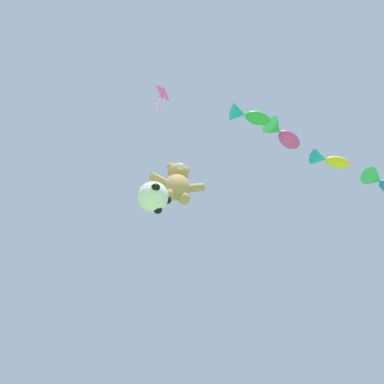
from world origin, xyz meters
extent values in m
ellipsoid|color=tan|center=(-0.87, 4.91, 9.72)|extent=(0.93, 0.80, 1.14)
sphere|color=tan|center=(-0.87, 4.91, 10.56)|extent=(0.78, 0.78, 0.78)
sphere|color=beige|center=(-0.87, 4.58, 10.50)|extent=(0.33, 0.33, 0.33)
sphere|color=tan|center=(-1.15, 4.91, 10.87)|extent=(0.32, 0.32, 0.32)
cylinder|color=tan|center=(-1.55, 4.91, 9.92)|extent=(0.67, 0.30, 0.53)
sphere|color=tan|center=(-1.13, 4.91, 9.18)|extent=(0.42, 0.42, 0.42)
sphere|color=tan|center=(-0.59, 4.91, 10.87)|extent=(0.32, 0.32, 0.32)
cylinder|color=tan|center=(-0.20, 4.91, 9.92)|extent=(0.67, 0.30, 0.53)
sphere|color=tan|center=(-0.62, 4.91, 9.18)|extent=(0.42, 0.42, 0.42)
sphere|color=white|center=(-1.67, 4.65, 8.61)|extent=(0.98, 0.98, 0.98)
sphere|color=black|center=(-1.22, 4.65, 8.61)|extent=(0.27, 0.27, 0.27)
sphere|color=black|center=(-1.77, 4.95, 8.93)|extent=(0.27, 0.27, 0.27)
sphere|color=black|center=(-1.67, 4.20, 8.54)|extent=(0.27, 0.27, 0.27)
sphere|color=black|center=(-1.46, 4.80, 8.24)|extent=(0.27, 0.27, 0.27)
ellipsoid|color=green|center=(2.21, 3.25, 13.69)|extent=(1.14, 0.62, 0.51)
cone|color=#19ADB2|center=(1.33, 3.26, 13.69)|extent=(0.63, 0.76, 0.76)
sphere|color=black|center=(2.57, 3.25, 13.83)|extent=(0.13, 0.13, 0.13)
ellipsoid|color=#E53F9E|center=(4.27, 4.05, 14.15)|extent=(1.46, 1.17, 0.64)
cone|color=green|center=(3.36, 3.68, 14.15)|extent=(1.00, 1.13, 0.93)
sphere|color=black|center=(4.65, 4.20, 14.32)|extent=(0.16, 0.16, 0.16)
ellipsoid|color=yellow|center=(6.85, 4.31, 13.61)|extent=(1.27, 0.61, 0.50)
cone|color=#19ADB2|center=(5.88, 4.32, 13.61)|extent=(0.70, 0.75, 0.74)
sphere|color=black|center=(7.26, 4.31, 13.74)|extent=(0.13, 0.13, 0.13)
cone|color=green|center=(8.75, 4.42, 13.11)|extent=(0.99, 1.05, 0.90)
cube|color=#E53F9E|center=(-2.04, 3.86, 15.26)|extent=(0.74, 0.57, 0.91)
cylinder|color=#E53F9E|center=(-2.16, 3.86, 13.89)|extent=(0.03, 0.22, 2.17)
cylinder|color=#E53F9E|center=(-1.92, 3.90, 14.05)|extent=(0.03, 0.07, 1.85)
camera|label=1|loc=(-2.09, -1.45, 1.36)|focal=28.00mm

